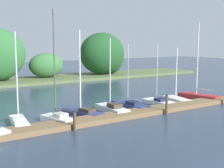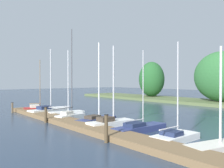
% 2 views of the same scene
% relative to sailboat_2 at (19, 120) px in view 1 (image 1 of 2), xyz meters
% --- Properties ---
extents(dock_pier, '(26.10, 1.80, 0.35)m').
position_rel_sailboat_2_xyz_m(dock_pier, '(6.34, -2.22, -0.15)').
color(dock_pier, brown).
rests_on(dock_pier, ground).
extents(far_shore, '(62.23, 8.00, 7.49)m').
position_rel_sailboat_2_xyz_m(far_shore, '(9.39, 22.09, 2.71)').
color(far_shore, '#56663D').
rests_on(far_shore, ground).
extents(sailboat_2, '(1.40, 3.52, 6.29)m').
position_rel_sailboat_2_xyz_m(sailboat_2, '(0.00, 0.00, 0.00)').
color(sailboat_2, white).
rests_on(sailboat_2, ground).
extents(sailboat_3, '(1.59, 3.39, 7.80)m').
position_rel_sailboat_2_xyz_m(sailboat_3, '(2.37, -0.95, 0.08)').
color(sailboat_3, white).
rests_on(sailboat_3, ground).
extents(sailboat_4, '(1.96, 4.16, 6.46)m').
position_rel_sailboat_2_xyz_m(sailboat_4, '(4.91, 0.08, 0.03)').
color(sailboat_4, navy).
rests_on(sailboat_4, ground).
extents(sailboat_5, '(1.23, 3.83, 5.89)m').
position_rel_sailboat_2_xyz_m(sailboat_5, '(7.30, -0.38, 0.05)').
color(sailboat_5, white).
rests_on(sailboat_5, ground).
extents(sailboat_6, '(1.30, 4.42, 5.41)m').
position_rel_sailboat_2_xyz_m(sailboat_6, '(9.61, 0.27, -0.06)').
color(sailboat_6, navy).
rests_on(sailboat_6, ground).
extents(sailboat_7, '(1.45, 3.22, 5.57)m').
position_rel_sailboat_2_xyz_m(sailboat_7, '(12.62, -0.01, -0.05)').
color(sailboat_7, white).
rests_on(sailboat_7, ground).
extents(sailboat_8, '(1.82, 3.62, 5.05)m').
position_rel_sailboat_2_xyz_m(sailboat_8, '(15.07, 0.07, -0.05)').
color(sailboat_8, silver).
rests_on(sailboat_8, ground).
extents(sailboat_9, '(1.89, 4.15, 7.41)m').
position_rel_sailboat_2_xyz_m(sailboat_9, '(17.50, -0.38, 0.06)').
color(sailboat_9, maroon).
rests_on(sailboat_9, ground).
extents(mooring_piling_1, '(0.23, 0.23, 1.28)m').
position_rel_sailboat_2_xyz_m(mooring_piling_1, '(2.55, -3.31, 0.32)').
color(mooring_piling_1, '#4C3D28').
rests_on(mooring_piling_1, ground).
extents(mooring_piling_2, '(0.22, 0.22, 1.55)m').
position_rel_sailboat_2_xyz_m(mooring_piling_2, '(10.52, -3.34, 0.46)').
color(mooring_piling_2, '#4C3D28').
rests_on(mooring_piling_2, ground).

